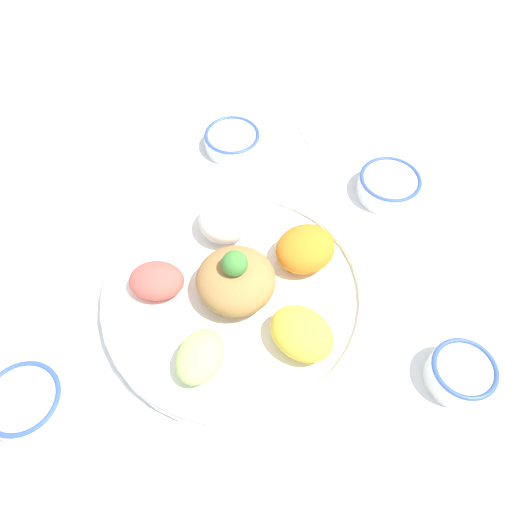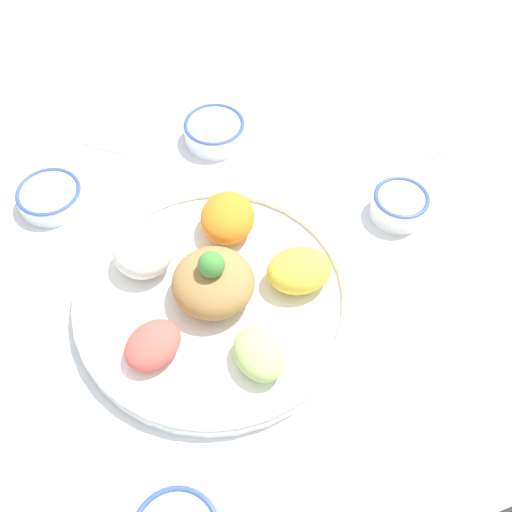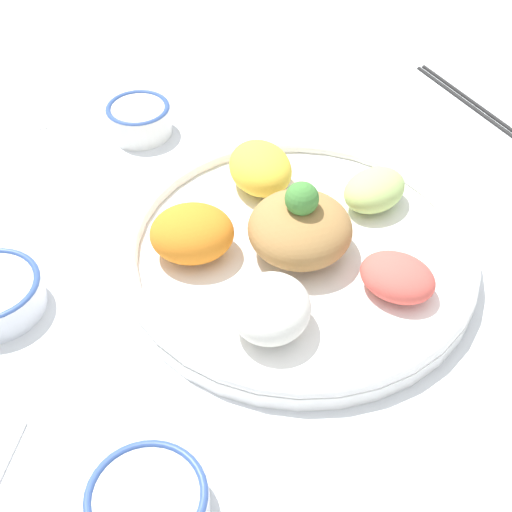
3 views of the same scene
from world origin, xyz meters
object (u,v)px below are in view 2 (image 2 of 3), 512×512
sauce_bowl_red (215,131)px  serving_spoon_main (404,152)px  serving_spoon_extra (126,152)px  rice_bowl_plain (50,196)px  sauce_bowl_dark (400,204)px  salad_platter (217,290)px

sauce_bowl_red → serving_spoon_main: bearing=-83.9°
serving_spoon_extra → rice_bowl_plain: bearing=67.2°
sauce_bowl_red → serving_spoon_main: sauce_bowl_red is taller
sauce_bowl_dark → rice_bowl_plain: sauce_bowl_dark is taller
sauce_bowl_red → rice_bowl_plain: bearing=131.8°
sauce_bowl_red → sauce_bowl_dark: (-0.11, -0.34, 0.00)m
salad_platter → serving_spoon_main: (0.37, -0.25, -0.02)m
salad_platter → rice_bowl_plain: size_ratio=3.86×
sauce_bowl_red → sauce_bowl_dark: 0.36m
sauce_bowl_red → serving_spoon_main: (0.04, -0.34, -0.02)m
serving_spoon_main → serving_spoon_extra: bearing=173.1°
sauce_bowl_red → sauce_bowl_dark: size_ratio=1.21×
salad_platter → sauce_bowl_red: salad_platter is taller
sauce_bowl_red → rice_bowl_plain: (-0.21, 0.23, -0.00)m
salad_platter → serving_spoon_extra: (0.27, 0.24, -0.02)m
rice_bowl_plain → serving_spoon_extra: bearing=-30.3°
sauce_bowl_red → sauce_bowl_dark: sauce_bowl_dark is taller
sauce_bowl_red → rice_bowl_plain: 0.31m
sauce_bowl_red → serving_spoon_extra: (-0.07, 0.15, -0.02)m
serving_spoon_extra → sauce_bowl_dark: bearing=-177.1°
salad_platter → sauce_bowl_dark: salad_platter is taller
rice_bowl_plain → serving_spoon_main: bearing=-67.0°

